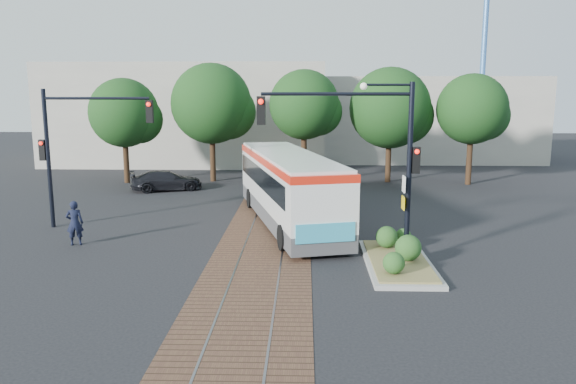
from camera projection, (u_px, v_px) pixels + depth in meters
The scene contains 11 objects.
ground at pixel (261, 255), 20.49m from camera, with size 120.00×120.00×0.00m, color black.
trackbed at pixel (268, 228), 24.43m from camera, with size 3.60×40.00×0.02m.
tree_row at pixel (300, 107), 35.73m from camera, with size 26.40×5.60×7.67m.
warehouses at pixel (281, 115), 48.09m from camera, with size 40.00×13.00×8.00m.
crane at pixel (485, 35), 51.43m from camera, with size 8.00×0.50×18.00m.
city_bus at pixel (288, 185), 25.15m from camera, with size 5.35×12.04×3.16m.
traffic_island at pixel (398, 255), 19.41m from camera, with size 2.20×5.20×1.13m.
signal_pole_main at pixel (373, 144), 18.84m from camera, with size 5.49×0.46×6.00m.
signal_pole_left at pixel (73, 139), 23.98m from camera, with size 4.99×0.34×6.00m.
officer at pixel (75, 223), 21.69m from camera, with size 0.64×0.42×1.75m, color black.
parked_car at pixel (166, 180), 33.59m from camera, with size 1.71×4.22×1.22m, color black.
Camera 1 is at (1.58, -19.71, 5.95)m, focal length 35.00 mm.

